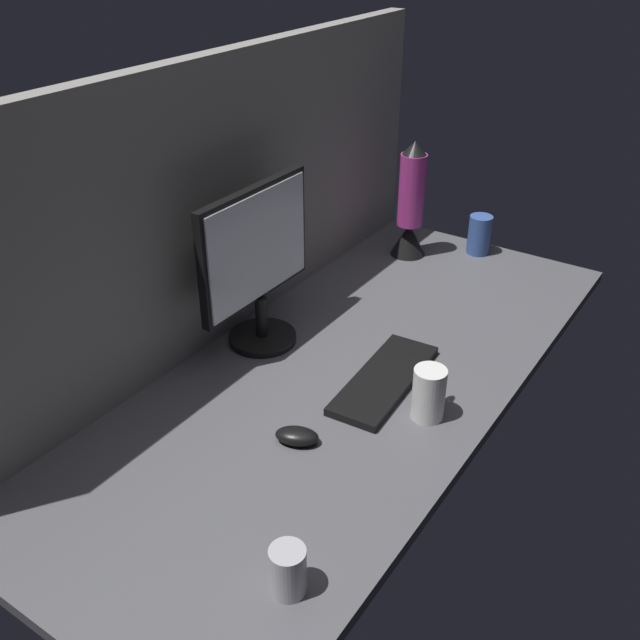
{
  "coord_description": "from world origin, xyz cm",
  "views": [
    {
      "loc": [
        -125.65,
        -77.56,
        101.74
      ],
      "look_at": [
        -0.49,
        0.0,
        14.0
      ],
      "focal_mm": 39.95,
      "sensor_mm": 36.0,
      "label": 1
    }
  ],
  "objects_px": {
    "keyboard": "(385,379)",
    "mug_ceramic_blue": "(480,234)",
    "mouse": "(297,436)",
    "lava_lamp": "(411,209)",
    "monitor": "(257,261)",
    "mug_ceramic_white": "(429,393)",
    "mug_steel": "(288,570)"
  },
  "relations": [
    {
      "from": "mug_steel",
      "to": "keyboard",
      "type": "bearing_deg",
      "value": 14.55
    },
    {
      "from": "mouse",
      "to": "mug_ceramic_white",
      "type": "distance_m",
      "value": 0.31
    },
    {
      "from": "mouse",
      "to": "mug_ceramic_white",
      "type": "relative_size",
      "value": 0.76
    },
    {
      "from": "mouse",
      "to": "mug_steel",
      "type": "bearing_deg",
      "value": -168.91
    },
    {
      "from": "keyboard",
      "to": "mug_ceramic_white",
      "type": "distance_m",
      "value": 0.16
    },
    {
      "from": "keyboard",
      "to": "monitor",
      "type": "bearing_deg",
      "value": 87.97
    },
    {
      "from": "lava_lamp",
      "to": "keyboard",
      "type": "bearing_deg",
      "value": -156.46
    },
    {
      "from": "lava_lamp",
      "to": "mug_ceramic_white",
      "type": "bearing_deg",
      "value": -149.17
    },
    {
      "from": "mug_steel",
      "to": "mug_ceramic_blue",
      "type": "distance_m",
      "value": 1.46
    },
    {
      "from": "lava_lamp",
      "to": "mug_ceramic_blue",
      "type": "bearing_deg",
      "value": -53.52
    },
    {
      "from": "mug_steel",
      "to": "lava_lamp",
      "type": "bearing_deg",
      "value": 19.39
    },
    {
      "from": "mug_ceramic_white",
      "to": "lava_lamp",
      "type": "bearing_deg",
      "value": 30.83
    },
    {
      "from": "keyboard",
      "to": "mug_ceramic_blue",
      "type": "height_order",
      "value": "mug_ceramic_blue"
    },
    {
      "from": "mug_ceramic_white",
      "to": "mug_steel",
      "type": "bearing_deg",
      "value": -178.3
    },
    {
      "from": "monitor",
      "to": "lava_lamp",
      "type": "distance_m",
      "value": 0.7
    },
    {
      "from": "monitor",
      "to": "mug_steel",
      "type": "relative_size",
      "value": 4.51
    },
    {
      "from": "mouse",
      "to": "lava_lamp",
      "type": "xyz_separation_m",
      "value": [
        0.98,
        0.25,
        0.14
      ]
    },
    {
      "from": "monitor",
      "to": "lava_lamp",
      "type": "relative_size",
      "value": 1.12
    },
    {
      "from": "keyboard",
      "to": "lava_lamp",
      "type": "relative_size",
      "value": 0.98
    },
    {
      "from": "mug_ceramic_white",
      "to": "mouse",
      "type": "bearing_deg",
      "value": 141.31
    },
    {
      "from": "mouse",
      "to": "mug_ceramic_blue",
      "type": "xyz_separation_m",
      "value": [
        1.12,
        0.06,
        0.05
      ]
    },
    {
      "from": "keyboard",
      "to": "mug_ceramic_white",
      "type": "height_order",
      "value": "mug_ceramic_white"
    },
    {
      "from": "keyboard",
      "to": "mug_ceramic_white",
      "type": "relative_size",
      "value": 2.92
    },
    {
      "from": "keyboard",
      "to": "mug_ceramic_blue",
      "type": "xyz_separation_m",
      "value": [
        0.82,
        0.11,
        0.05
      ]
    },
    {
      "from": "mug_ceramic_blue",
      "to": "lava_lamp",
      "type": "bearing_deg",
      "value": 126.48
    },
    {
      "from": "mug_steel",
      "to": "mouse",
      "type": "bearing_deg",
      "value": 33.28
    },
    {
      "from": "mug_ceramic_white",
      "to": "mug_ceramic_blue",
      "type": "distance_m",
      "value": 0.91
    },
    {
      "from": "mug_steel",
      "to": "mug_ceramic_white",
      "type": "bearing_deg",
      "value": 1.7
    },
    {
      "from": "monitor",
      "to": "mug_ceramic_white",
      "type": "height_order",
      "value": "monitor"
    },
    {
      "from": "mouse",
      "to": "monitor",
      "type": "bearing_deg",
      "value": 26.35
    },
    {
      "from": "mouse",
      "to": "keyboard",
      "type": "bearing_deg",
      "value": -31.65
    },
    {
      "from": "monitor",
      "to": "mouse",
      "type": "distance_m",
      "value": 0.48
    }
  ]
}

